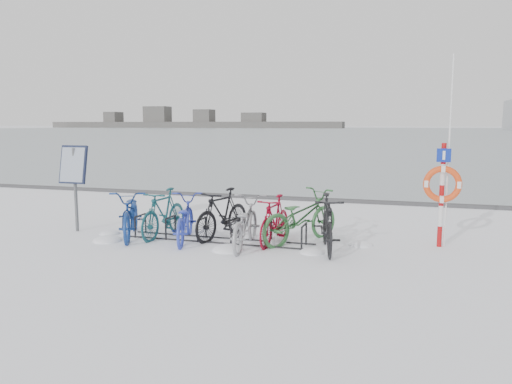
% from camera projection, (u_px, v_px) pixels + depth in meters
% --- Properties ---
extents(ground, '(900.00, 900.00, 0.00)m').
position_uv_depth(ground, '(218.00, 241.00, 10.30)').
color(ground, white).
rests_on(ground, ground).
extents(ice_sheet, '(400.00, 298.00, 0.02)m').
position_uv_depth(ice_sheet, '(397.00, 131.00, 157.14)').
color(ice_sheet, '#939EA6').
rests_on(ice_sheet, ground).
extents(quay_edge, '(400.00, 0.25, 0.10)m').
position_uv_depth(quay_edge, '(286.00, 198.00, 15.88)').
color(quay_edge, '#3F3F42').
rests_on(quay_edge, ground).
extents(bike_rack, '(4.00, 0.48, 0.46)m').
position_uv_depth(bike_rack, '(218.00, 232.00, 10.27)').
color(bike_rack, black).
rests_on(bike_rack, ground).
extents(info_board, '(0.64, 0.24, 1.93)m').
position_uv_depth(info_board, '(74.00, 170.00, 11.04)').
color(info_board, '#595B5E').
rests_on(info_board, ground).
extents(lifebuoy_station, '(0.71, 0.22, 3.70)m').
position_uv_depth(lifebuoy_station, '(443.00, 184.00, 9.61)').
color(lifebuoy_station, '#A90D0F').
rests_on(lifebuoy_station, ground).
extents(shoreline, '(180.00, 12.00, 9.50)m').
position_uv_depth(shoreline, '(185.00, 123.00, 291.59)').
color(shoreline, '#484848').
rests_on(shoreline, ground).
extents(bike_0, '(1.49, 2.16, 1.07)m').
position_uv_depth(bike_0, '(131.00, 212.00, 10.63)').
color(bike_0, navy).
rests_on(bike_0, ground).
extents(bike_1, '(0.60, 1.79, 1.06)m').
position_uv_depth(bike_1, '(164.00, 212.00, 10.68)').
color(bike_1, '#174F57').
rests_on(bike_1, ground).
extents(bike_2, '(1.17, 1.99, 0.98)m').
position_uv_depth(bike_2, '(184.00, 217.00, 10.27)').
color(bike_2, '#2B3CB7').
rests_on(bike_2, ground).
extents(bike_3, '(0.98, 1.87, 1.08)m').
position_uv_depth(bike_3, '(222.00, 212.00, 10.55)').
color(bike_3, black).
rests_on(bike_3, ground).
extents(bike_4, '(0.85, 1.98, 1.01)m').
position_uv_depth(bike_4, '(245.00, 221.00, 9.78)').
color(bike_4, gray).
rests_on(bike_4, ground).
extents(bike_5, '(0.61, 1.70, 1.00)m').
position_uv_depth(bike_5, '(275.00, 219.00, 10.06)').
color(bike_5, maroon).
rests_on(bike_5, ground).
extents(bike_6, '(1.72, 2.18, 1.11)m').
position_uv_depth(bike_6, '(300.00, 215.00, 10.16)').
color(bike_6, '#316C37').
rests_on(bike_6, ground).
extents(bike_7, '(0.93, 1.91, 1.11)m').
position_uv_depth(bike_7, '(327.00, 222.00, 9.47)').
color(bike_7, black).
rests_on(bike_7, ground).
extents(snow_drifts, '(5.84, 1.91, 0.22)m').
position_uv_depth(snow_drifts, '(220.00, 243.00, 10.12)').
color(snow_drifts, white).
rests_on(snow_drifts, ground).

